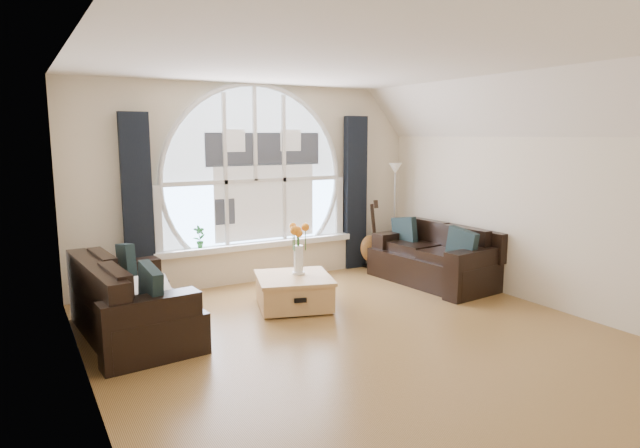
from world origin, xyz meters
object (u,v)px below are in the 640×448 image
Objects in this scene: sofa_left at (134,298)px; coffee_chest at (294,290)px; sofa_right at (433,254)px; potted_plant at (199,237)px; guitar at (371,234)px; floor_lamp at (394,215)px; vase_flowers at (298,242)px.

sofa_left is 1.84m from coffee_chest.
potted_plant is at bearing 149.59° from sofa_right.
sofa_right is (4.00, 0.05, 0.00)m from sofa_left.
coffee_chest is (1.83, 0.03, -0.19)m from sofa_left.
guitar reaches higher than potted_plant.
floor_lamp reaches higher than guitar.
sofa_right is at bearing -24.56° from potted_plant.
potted_plant reaches higher than sofa_left.
sofa_left is at bearing -157.53° from guitar.
sofa_left is at bearing -177.41° from vase_flowers.
coffee_chest is at bearing 174.68° from sofa_right.
sofa_right is 1.66× the size of guitar.
sofa_left is 2.07× the size of coffee_chest.
guitar is at bearing 171.13° from floor_lamp.
sofa_left is at bearing -129.32° from potted_plant.
guitar reaches higher than coffee_chest.
coffee_chest is 1.59m from potted_plant.
floor_lamp is at bearing 76.99° from sofa_right.
vase_flowers reaches higher than coffee_chest.
potted_plant is at bearing 45.35° from sofa_left.
guitar reaches higher than sofa_left.
vase_flowers is 2.14m from guitar.
vase_flowers is at bearing -57.99° from potted_plant.
floor_lamp is (2.30, 1.09, 0.59)m from coffee_chest.
floor_lamp is 1.51× the size of guitar.
sofa_left reaches higher than coffee_chest.
coffee_chest is at bearing -150.11° from vase_flowers.
guitar is 2.64m from potted_plant.
sofa_left is at bearing -164.77° from floor_lamp.
potted_plant is (-2.62, 0.18, 0.17)m from guitar.
sofa_left is 1.96m from vase_flowers.
sofa_right is at bearing 17.55° from coffee_chest.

